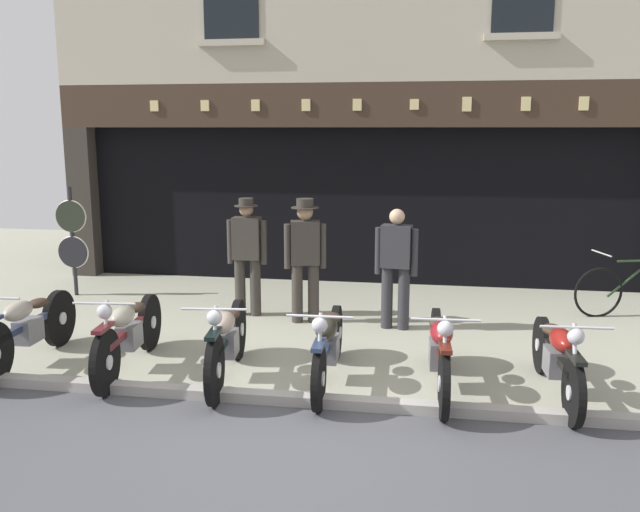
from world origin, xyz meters
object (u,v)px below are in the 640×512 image
motorcycle_far_left (27,327)px  motorcycle_center_right (440,350)px  salesman_left (247,251)px  advert_board_near (499,171)px  advert_board_far (579,178)px  tyre_sign_pole (72,235)px  shopkeeper_center (305,254)px  leaning_bicycle (636,289)px  motorcycle_center (328,344)px  salesman_right (396,263)px  motorcycle_center_left (227,339)px  motorcycle_left (128,332)px  motorcycle_right (557,357)px

motorcycle_far_left → motorcycle_center_right: (4.48, -0.02, -0.01)m
salesman_left → advert_board_near: advert_board_near is taller
motorcycle_far_left → advert_board_far: size_ratio=1.92×
tyre_sign_pole → advert_board_near: advert_board_near is taller
motorcycle_far_left → advert_board_far: advert_board_far is taller
shopkeeper_center → advert_board_far: bearing=-159.1°
motorcycle_far_left → salesman_left: (1.85, 2.37, 0.47)m
leaning_bicycle → motorcycle_center: bearing=113.2°
motorcycle_center_right → tyre_sign_pole: size_ratio=1.17×
salesman_left → salesman_right: salesman_left is taller
motorcycle_center_left → motorcycle_center: bearing=178.3°
motorcycle_center_left → salesman_left: (-0.45, 2.44, 0.47)m
salesman_left → advert_board_far: advert_board_far is taller
motorcycle_left → leaning_bicycle: bearing=-157.7°
motorcycle_far_left → tyre_sign_pole: tyre_sign_pole is taller
salesman_left → leaning_bicycle: (5.36, 0.87, -0.53)m
shopkeeper_center → leaning_bicycle: (4.50, 1.08, -0.56)m
salesman_left → leaning_bicycle: 5.45m
salesman_left → shopkeeper_center: shopkeeper_center is taller
motorcycle_center_left → salesman_right: salesman_right is taller
motorcycle_center_left → tyre_sign_pole: bearing=-48.6°
motorcycle_right → motorcycle_center_left: bearing=-1.6°
motorcycle_far_left → advert_board_near: (5.42, 4.74, 1.47)m
motorcycle_left → advert_board_near: bearing=-137.7°
motorcycle_left → advert_board_far: size_ratio=1.94×
leaning_bicycle → motorcycle_center_left: bearing=107.4°
motorcycle_left → motorcycle_center_right: (3.30, -0.04, -0.00)m
motorcycle_left → advert_board_far: advert_board_far is taller
motorcycle_center → advert_board_near: size_ratio=1.89×
advert_board_far → leaning_bicycle: 2.14m
motorcycle_center_right → motorcycle_far_left: bearing=-3.2°
shopkeeper_center → motorcycle_center: bearing=94.3°
motorcycle_right → leaning_bicycle: bearing=-119.3°
motorcycle_center_left → motorcycle_center: motorcycle_center_left is taller
motorcycle_left → salesman_left: (0.68, 2.35, 0.48)m
salesman_left → advert_board_near: (3.57, 2.37, 1.00)m
motorcycle_far_left → motorcycle_center_right: motorcycle_far_left is taller
motorcycle_far_left → salesman_left: bearing=-130.4°
motorcycle_center_left → advert_board_near: size_ratio=1.82×
motorcycle_left → shopkeeper_center: bearing=-131.4°
motorcycle_center_left → motorcycle_center_right: size_ratio=0.99×
motorcycle_center_right → shopkeeper_center: bearing=-53.9°
salesman_left → salesman_right: bearing=170.5°
motorcycle_center_left → motorcycle_far_left: bearing=-8.3°
motorcycle_center_left → tyre_sign_pole: tyre_sign_pole is taller
leaning_bicycle → shopkeeper_center: bearing=86.9°
advert_board_far → motorcycle_center: bearing=-125.0°
advert_board_far → advert_board_near: bearing=180.0°
salesman_left → salesman_right: size_ratio=1.04×
motorcycle_left → leaning_bicycle: same height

